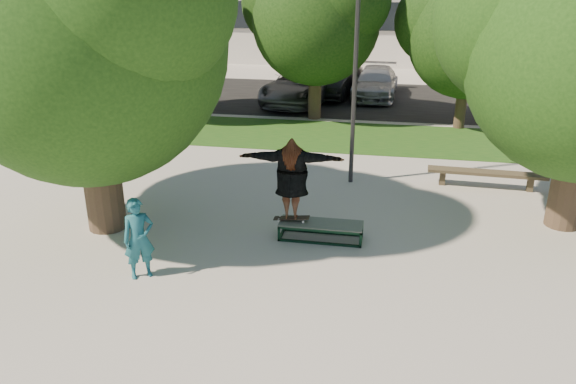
% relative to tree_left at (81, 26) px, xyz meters
% --- Properties ---
extents(ground, '(120.00, 120.00, 0.00)m').
position_rel_tree_left_xyz_m(ground, '(4.29, -1.09, -4.42)').
color(ground, '#9E9991').
rests_on(ground, ground).
extents(grass_strip, '(30.00, 4.00, 0.02)m').
position_rel_tree_left_xyz_m(grass_strip, '(5.29, 8.41, -4.41)').
color(grass_strip, '#164A15').
rests_on(grass_strip, ground).
extents(asphalt_strip, '(40.00, 8.00, 0.01)m').
position_rel_tree_left_xyz_m(asphalt_strip, '(4.29, 14.91, -4.42)').
color(asphalt_strip, black).
rests_on(asphalt_strip, ground).
extents(tree_left, '(6.96, 5.95, 7.12)m').
position_rel_tree_left_xyz_m(tree_left, '(0.00, 0.00, 0.00)').
color(tree_left, '#38281E').
rests_on(tree_left, ground).
extents(bg_tree_left, '(5.28, 4.51, 5.77)m').
position_rel_tree_left_xyz_m(bg_tree_left, '(-2.28, 9.98, -0.69)').
color(bg_tree_left, '#38281E').
rests_on(bg_tree_left, ground).
extents(bg_tree_mid, '(5.76, 4.92, 6.24)m').
position_rel_tree_left_xyz_m(bg_tree_mid, '(3.22, 10.98, -0.41)').
color(bg_tree_mid, '#38281E').
rests_on(bg_tree_mid, ground).
extents(bg_tree_right, '(5.04, 4.31, 5.43)m').
position_rel_tree_left_xyz_m(bg_tree_right, '(8.73, 10.47, -0.93)').
color(bg_tree_right, '#38281E').
rests_on(bg_tree_right, ground).
extents(lamppost, '(0.25, 0.15, 6.11)m').
position_rel_tree_left_xyz_m(lamppost, '(5.29, 3.91, -1.27)').
color(lamppost, '#2D2D30').
rests_on(lamppost, ground).
extents(grind_box, '(1.80, 0.60, 0.38)m').
position_rel_tree_left_xyz_m(grind_box, '(4.94, 0.20, -4.23)').
color(grind_box, black).
rests_on(grind_box, ground).
extents(skater_rig, '(2.23, 0.69, 1.87)m').
position_rel_tree_left_xyz_m(skater_rig, '(4.29, 0.20, -3.07)').
color(skater_rig, white).
rests_on(skater_rig, grind_box).
extents(bystander, '(0.69, 0.65, 1.59)m').
position_rel_tree_left_xyz_m(bystander, '(1.79, -2.02, -3.63)').
color(bystander, '#1B5C68').
rests_on(bystander, ground).
extents(bench, '(3.08, 0.54, 0.47)m').
position_rel_tree_left_xyz_m(bench, '(8.90, 4.09, -4.03)').
color(bench, '#483D2B').
rests_on(bench, ground).
extents(car_silver_a, '(1.57, 3.80, 1.29)m').
position_rel_tree_left_xyz_m(car_silver_a, '(-3.75, 13.74, -3.78)').
color(car_silver_a, '#B2B2B7').
rests_on(car_silver_a, asphalt_strip).
extents(car_dark, '(2.22, 4.67, 1.48)m').
position_rel_tree_left_xyz_m(car_dark, '(3.67, 15.35, -3.68)').
color(car_dark, black).
rests_on(car_dark, asphalt_strip).
extents(car_grey, '(3.25, 5.74, 1.51)m').
position_rel_tree_left_xyz_m(car_grey, '(2.29, 13.56, -3.67)').
color(car_grey, slate).
rests_on(car_grey, asphalt_strip).
extents(car_silver_b, '(2.11, 4.78, 1.36)m').
position_rel_tree_left_xyz_m(car_silver_b, '(5.49, 15.41, -3.74)').
color(car_silver_b, '#A4A5A9').
rests_on(car_silver_b, asphalt_strip).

